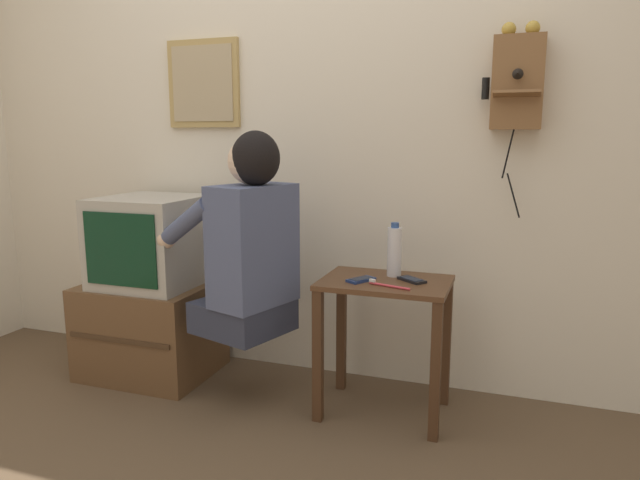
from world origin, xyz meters
name	(u,v)px	position (x,y,z in m)	size (l,w,h in m)	color
wall_back	(316,121)	(0.00, 1.15, 1.27)	(6.80, 0.05, 2.55)	silver
side_table	(385,313)	(0.44, 0.78, 0.46)	(0.54, 0.39, 0.60)	#51331E
person	(248,242)	(-0.14, 0.66, 0.75)	(0.62, 0.52, 0.89)	#2D3347
tv_stand	(151,328)	(-0.78, 0.81, 0.24)	(0.62, 0.51, 0.47)	brown
television	(152,241)	(-0.75, 0.82, 0.69)	(0.47, 0.49, 0.44)	#ADA89E
wall_phone_antique	(517,81)	(0.92, 1.06, 1.43)	(0.25, 0.18, 0.81)	brown
framed_picture	(203,84)	(-0.60, 1.11, 1.47)	(0.40, 0.03, 0.44)	tan
cell_phone_held	(361,280)	(0.35, 0.73, 0.61)	(0.11, 0.14, 0.01)	navy
cell_phone_spare	(412,280)	(0.55, 0.80, 0.61)	(0.13, 0.12, 0.01)	black
water_bottle	(394,251)	(0.46, 0.86, 0.71)	(0.06, 0.06, 0.24)	silver
toothbrush	(387,285)	(0.47, 0.67, 0.61)	(0.18, 0.06, 0.02)	#D83F4C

